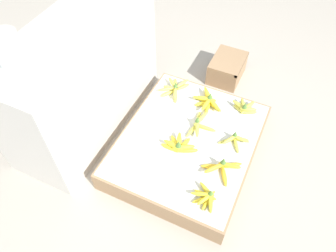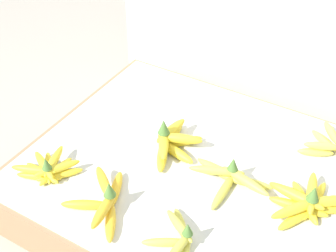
% 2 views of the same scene
% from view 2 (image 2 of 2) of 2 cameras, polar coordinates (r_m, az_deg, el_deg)
% --- Properties ---
extents(ground_plane, '(10.00, 10.00, 0.00)m').
position_cam_2_polar(ground_plane, '(1.57, 3.30, -9.02)').
color(ground_plane, '#A89E8E').
extents(display_platform, '(1.04, 0.87, 0.16)m').
position_cam_2_polar(display_platform, '(1.51, 3.41, -6.99)').
color(display_platform, '#997551').
rests_on(display_platform, ground_plane).
extents(back_vendor_table, '(1.22, 0.49, 0.79)m').
position_cam_2_polar(back_vendor_table, '(1.95, 14.52, 14.59)').
color(back_vendor_table, beige).
rests_on(back_vendor_table, ground_plane).
extents(banana_bunch_front_left, '(0.19, 0.17, 0.09)m').
position_cam_2_polar(banana_bunch_front_left, '(1.45, -14.40, -5.15)').
color(banana_bunch_front_left, yellow).
rests_on(banana_bunch_front_left, display_platform).
extents(banana_bunch_front_midleft, '(0.21, 0.24, 0.10)m').
position_cam_2_polar(banana_bunch_front_midleft, '(1.33, -7.76, -8.94)').
color(banana_bunch_front_midleft, gold).
rests_on(banana_bunch_front_midleft, display_platform).
extents(banana_bunch_front_midright, '(0.15, 0.20, 0.09)m').
position_cam_2_polar(banana_bunch_front_midright, '(1.24, 1.28, -13.49)').
color(banana_bunch_front_midright, gold).
rests_on(banana_bunch_front_midright, display_platform).
extents(banana_bunch_middle_midleft, '(0.16, 0.24, 0.11)m').
position_cam_2_polar(banana_bunch_middle_midleft, '(1.49, 0.44, -1.88)').
color(banana_bunch_middle_midleft, yellow).
rests_on(banana_bunch_middle_midleft, display_platform).
extents(banana_bunch_middle_midright, '(0.26, 0.18, 0.10)m').
position_cam_2_polar(banana_bunch_middle_midright, '(1.39, 7.56, -6.30)').
color(banana_bunch_middle_midright, gold).
rests_on(banana_bunch_middle_midright, display_platform).
extents(banana_bunch_middle_right, '(0.24, 0.24, 0.11)m').
position_cam_2_polar(banana_bunch_middle_right, '(1.36, 16.76, -8.99)').
color(banana_bunch_middle_right, yellow).
rests_on(banana_bunch_middle_right, display_platform).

